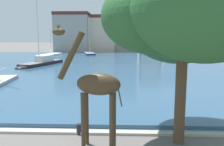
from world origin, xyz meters
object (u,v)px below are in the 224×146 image
(sailboat_navy, at_px, (89,54))
(sailboat_black, at_px, (39,64))
(shade_tree, at_px, (185,19))
(giraffe_statue, at_px, (95,86))
(mooring_bollard, at_px, (79,129))
(sailboat_white, at_px, (52,55))

(sailboat_navy, relative_size, sailboat_black, 0.93)
(sailboat_black, distance_m, shade_tree, 28.33)
(sailboat_navy, height_order, shade_tree, sailboat_navy)
(giraffe_statue, relative_size, sailboat_navy, 0.57)
(sailboat_navy, relative_size, mooring_bollard, 17.47)
(shade_tree, relative_size, mooring_bollard, 15.52)
(giraffe_statue, distance_m, sailboat_white, 43.70)
(sailboat_black, height_order, shade_tree, sailboat_black)
(mooring_bollard, bearing_deg, shade_tree, -11.48)
(sailboat_white, height_order, sailboat_black, sailboat_black)
(sailboat_navy, bearing_deg, sailboat_white, -151.92)
(giraffe_statue, distance_m, mooring_bollard, 2.79)
(mooring_bollard, bearing_deg, sailboat_black, 112.56)
(giraffe_statue, distance_m, shade_tree, 4.40)
(giraffe_statue, relative_size, sailboat_white, 0.53)
(sailboat_navy, xyz_separation_m, sailboat_black, (-4.34, -20.86, 0.18))
(giraffe_statue, xyz_separation_m, sailboat_white, (-13.65, 41.46, -2.19))
(giraffe_statue, relative_size, mooring_bollard, 9.98)
(sailboat_white, distance_m, mooring_bollard, 42.14)
(shade_tree, bearing_deg, sailboat_white, 112.68)
(sailboat_navy, xyz_separation_m, shade_tree, (9.74, -45.02, 4.79))
(giraffe_statue, height_order, shade_tree, shade_tree)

